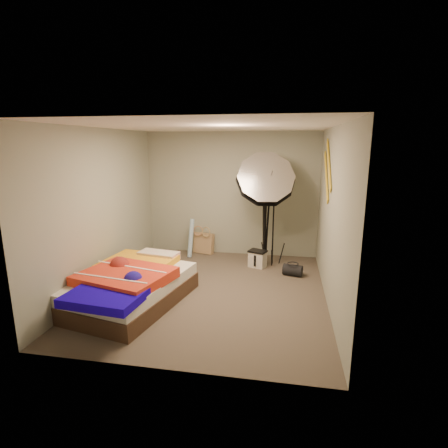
% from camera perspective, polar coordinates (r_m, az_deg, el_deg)
% --- Properties ---
extents(floor, '(4.00, 4.00, 0.00)m').
position_cam_1_polar(floor, '(5.60, -2.12, -10.86)').
color(floor, brown).
rests_on(floor, ground).
extents(ceiling, '(4.00, 4.00, 0.00)m').
position_cam_1_polar(ceiling, '(5.12, -2.37, 15.64)').
color(ceiling, silver).
rests_on(ceiling, wall_back).
extents(wall_back, '(3.50, 0.00, 3.50)m').
position_cam_1_polar(wall_back, '(7.16, 1.18, 4.85)').
color(wall_back, gray).
rests_on(wall_back, floor).
extents(wall_front, '(3.50, 0.00, 3.50)m').
position_cam_1_polar(wall_front, '(3.35, -9.56, -4.76)').
color(wall_front, gray).
rests_on(wall_front, floor).
extents(wall_left, '(0.00, 4.00, 4.00)m').
position_cam_1_polar(wall_left, '(5.84, -19.27, 2.28)').
color(wall_left, gray).
rests_on(wall_left, floor).
extents(wall_right, '(0.00, 4.00, 4.00)m').
position_cam_1_polar(wall_right, '(5.14, 17.18, 1.06)').
color(wall_right, gray).
rests_on(wall_right, floor).
extents(tote_bag, '(0.47, 0.30, 0.44)m').
position_cam_1_polar(tote_bag, '(7.39, -3.32, -3.13)').
color(tote_bag, tan).
rests_on(tote_bag, floor).
extents(wrapping_roll, '(0.15, 0.24, 0.78)m').
position_cam_1_polar(wrapping_roll, '(7.13, -5.43, -2.30)').
color(wrapping_roll, '#5394C7').
rests_on(wrapping_roll, floor).
extents(camera_case, '(0.35, 0.30, 0.30)m').
position_cam_1_polar(camera_case, '(6.60, 5.49, -5.76)').
color(camera_case, beige).
rests_on(camera_case, floor).
extents(duffel_bag, '(0.37, 0.27, 0.20)m').
position_cam_1_polar(duffel_bag, '(6.28, 11.15, -7.40)').
color(duffel_bag, black).
rests_on(duffel_bag, floor).
extents(wall_stripe_upper, '(0.02, 0.91, 0.78)m').
position_cam_1_polar(wall_stripe_upper, '(5.64, 16.74, 9.28)').
color(wall_stripe_upper, gold).
rests_on(wall_stripe_upper, wall_right).
extents(wall_stripe_lower, '(0.02, 0.91, 0.78)m').
position_cam_1_polar(wall_stripe_lower, '(5.91, 16.35, 7.50)').
color(wall_stripe_lower, gold).
rests_on(wall_stripe_lower, wall_right).
extents(bed, '(1.64, 2.16, 0.54)m').
position_cam_1_polar(bed, '(5.27, -15.13, -9.66)').
color(bed, '#422C1F').
rests_on(bed, floor).
extents(photo_umbrella, '(1.26, 0.86, 2.24)m').
position_cam_1_polar(photo_umbrella, '(6.36, 6.76, 7.02)').
color(photo_umbrella, black).
rests_on(photo_umbrella, floor).
extents(camera_tripod, '(0.09, 0.09, 1.42)m').
position_cam_1_polar(camera_tripod, '(6.56, 6.76, 0.13)').
color(camera_tripod, black).
rests_on(camera_tripod, floor).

